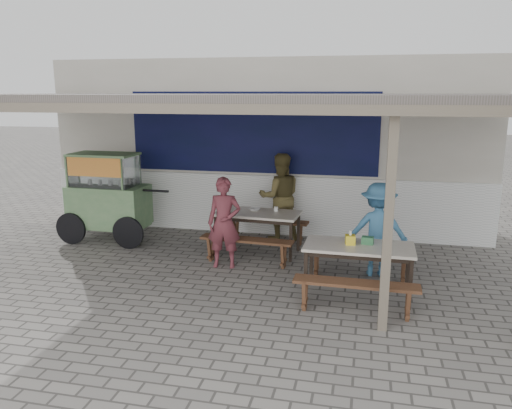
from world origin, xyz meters
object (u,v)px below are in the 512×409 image
object	(u,v)px
table_right	(359,250)
patron_wall_side	(280,197)
table_left	(258,216)
bench_left_wall	(267,225)
patron_street_side	(224,223)
donation_box	(368,240)
condiment_bowl	(255,209)
condiment_jar	(276,209)
bench_right_street	(356,290)
vendor_cart	(107,194)
patron_right_table	(378,229)
tissue_box	(350,240)
bench_left_street	(247,245)
bench_right_wall	(359,258)

from	to	relation	value
table_right	patron_wall_side	bearing A→B (deg)	122.70
table_left	bench_left_wall	size ratio (longest dim) A/B	0.96
patron_street_side	table_left	bearing A→B (deg)	58.91
donation_box	condiment_bowl	size ratio (longest dim) A/B	0.84
condiment_jar	patron_wall_side	bearing A→B (deg)	94.76
bench_left_wall	table_left	bearing A→B (deg)	-90.00
bench_right_street	condiment_jar	world-z (taller)	condiment_jar
patron_wall_side	condiment_bowl	bearing A→B (deg)	51.11
vendor_cart	patron_right_table	xyz separation A→B (m)	(5.06, -0.79, -0.19)
patron_street_side	tissue_box	size ratio (longest dim) A/B	11.28
bench_left_wall	table_right	xyz separation A→B (m)	(1.75, -2.26, 0.33)
table_right	patron_street_side	distance (m)	2.31
condiment_bowl	vendor_cart	bearing A→B (deg)	179.87
vendor_cart	patron_street_side	world-z (taller)	vendor_cart
condiment_bowl	bench_right_street	bearing A→B (deg)	-51.55
bench_left_street	tissue_box	distance (m)	2.01
bench_left_street	bench_right_street	world-z (taller)	same
table_left	patron_street_side	xyz separation A→B (m)	(-0.38, -0.84, 0.08)
table_left	condiment_jar	world-z (taller)	condiment_jar
table_left	patron_wall_side	world-z (taller)	patron_wall_side
condiment_jar	donation_box	bearing A→B (deg)	-46.08
bench_left_wall	bench_right_wall	size ratio (longest dim) A/B	0.98
bench_left_street	bench_right_street	size ratio (longest dim) A/B	0.98
patron_street_side	condiment_bowl	bearing A→B (deg)	65.65
donation_box	patron_street_side	bearing A→B (deg)	163.44
patron_street_side	condiment_jar	size ratio (longest dim) A/B	18.47
condiment_jar	bench_right_wall	bearing A→B (deg)	-36.39
bench_left_wall	condiment_bowl	xyz separation A→B (m)	(-0.13, -0.55, 0.43)
patron_right_table	vendor_cart	bearing A→B (deg)	-11.74
bench_right_wall	tissue_box	bearing A→B (deg)	-101.23
bench_left_wall	condiment_bowl	bearing A→B (deg)	-98.84
condiment_jar	vendor_cart	bearing A→B (deg)	-179.24
table_right	patron_right_table	bearing A→B (deg)	74.91
bench_left_street	patron_street_side	bearing A→B (deg)	-147.27
bench_left_street	patron_wall_side	xyz separation A→B (m)	(0.28, 1.60, 0.51)
patron_wall_side	donation_box	size ratio (longest dim) A/B	10.54
vendor_cart	tissue_box	xyz separation A→B (m)	(4.67, -1.69, -0.11)
table_left	tissue_box	distance (m)	2.31
condiment_bowl	table_right	bearing A→B (deg)	-42.25
patron_right_table	table_right	bearing A→B (deg)	70.97
tissue_box	table_right	bearing A→B (deg)	-10.06
bench_right_wall	condiment_bowl	bearing A→B (deg)	151.75
table_right	donation_box	xyz separation A→B (m)	(0.11, 0.08, 0.13)
bench_left_street	bench_right_wall	xyz separation A→B (m)	(1.86, -0.30, 0.00)
table_right	donation_box	size ratio (longest dim) A/B	9.48
table_left	bench_right_wall	distance (m)	2.08
patron_street_side	patron_right_table	world-z (taller)	patron_street_side
patron_street_side	patron_right_table	size ratio (longest dim) A/B	1.01
bench_right_street	vendor_cart	distance (m)	5.36
vendor_cart	condiment_jar	distance (m)	3.29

